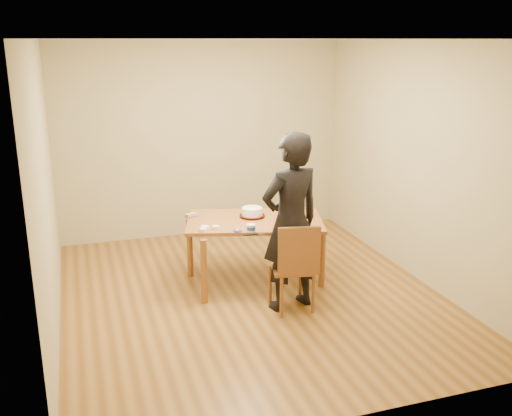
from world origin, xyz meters
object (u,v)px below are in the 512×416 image
object	(u,v)px
cake_plate	(252,216)
dining_table	(255,221)
person	(291,223)
dining_chair	(292,268)
cake	(252,212)

from	to	relation	value
cake_plate	dining_table	bearing A→B (deg)	-92.95
cake_plate	person	distance (m)	0.87
dining_table	cake_plate	distance (m)	0.12
person	dining_chair	bearing A→B (deg)	76.39
dining_chair	cake_plate	world-z (taller)	cake_plate
cake_plate	cake	xyz separation A→B (m)	(0.00, 0.00, 0.05)
dining_chair	dining_table	bearing A→B (deg)	112.33
dining_table	cake	distance (m)	0.14
dining_table	cake	xyz separation A→B (m)	(0.01, 0.11, 0.08)
dining_table	cake	world-z (taller)	cake
person	dining_table	bearing A→B (deg)	-91.99
cake_plate	dining_chair	bearing A→B (deg)	-80.75
dining_table	dining_chair	xyz separation A→B (m)	(0.15, -0.78, -0.28)
dining_table	person	bearing A→B (deg)	-62.82
dining_table	cake	bearing A→B (deg)	102.62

